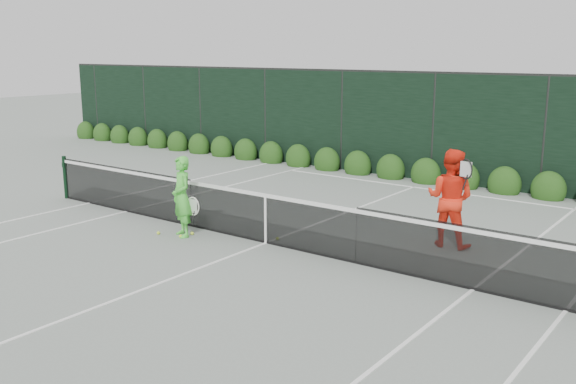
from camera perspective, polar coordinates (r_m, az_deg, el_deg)
The scene contains 8 objects.
ground at distance 12.39m, azimuth -1.98°, elevation -4.57°, with size 80.00×80.00×0.00m, color gray.
tennis_net at distance 12.26m, azimuth -2.09°, elevation -2.18°, with size 12.90×0.10×1.07m.
player_woman at distance 12.83m, azimuth -9.41°, elevation -0.42°, with size 0.70×0.60×1.61m.
player_man at distance 12.38m, azimuth 14.21°, elevation -0.52°, with size 0.97×0.76×1.86m.
court_lines at distance 12.39m, azimuth -1.98°, elevation -4.55°, with size 11.03×23.83×0.01m.
windscreen_fence at distance 10.11m, azimuth -11.69°, elevation 0.10°, with size 32.00×21.07×3.06m.
hedge_row at distance 18.30m, azimuth 12.15°, elevation 1.53°, with size 31.66×0.65×0.94m.
tennis_balls at distance 12.90m, azimuth -7.68°, elevation -3.83°, with size 2.23×1.20×0.07m.
Camera 1 is at (7.42, -9.23, 3.66)m, focal length 40.00 mm.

